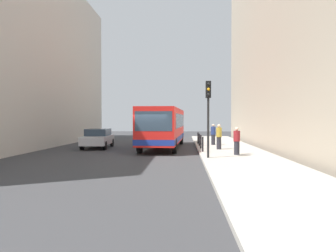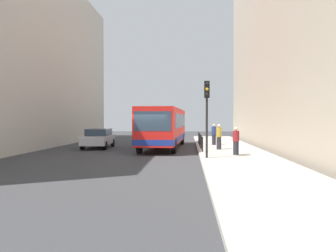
# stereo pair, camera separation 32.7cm
# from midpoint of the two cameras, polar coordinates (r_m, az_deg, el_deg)

# --- Properties ---
(ground_plane) EXTENTS (80.00, 80.00, 0.00)m
(ground_plane) POSITION_cam_midpoint_polar(r_m,az_deg,el_deg) (20.25, -4.07, -5.09)
(ground_plane) COLOR #38383A
(sidewalk) EXTENTS (4.40, 40.00, 0.15)m
(sidewalk) POSITION_cam_midpoint_polar(r_m,az_deg,el_deg) (20.32, 11.28, -4.87)
(sidewalk) COLOR #ADA89E
(sidewalk) RESTS_ON ground
(building_left) EXTENTS (7.00, 32.00, 14.70)m
(building_left) POSITION_cam_midpoint_polar(r_m,az_deg,el_deg) (28.20, -27.41, 11.55)
(building_left) COLOR #BCB7AD
(building_left) RESTS_ON ground
(building_right) EXTENTS (7.00, 32.00, 17.11)m
(building_right) POSITION_cam_midpoint_polar(r_m,az_deg,el_deg) (26.42, 23.68, 14.98)
(building_right) COLOR #B2A38C
(building_right) RESTS_ON ground
(bus) EXTENTS (3.06, 11.13, 3.00)m
(bus) POSITION_cam_midpoint_polar(r_m,az_deg,el_deg) (24.99, -1.11, 0.07)
(bus) COLOR red
(bus) RESTS_ON ground
(car_beside_bus) EXTENTS (2.04, 4.48, 1.48)m
(car_beside_bus) POSITION_cam_midpoint_polar(r_m,az_deg,el_deg) (25.55, -12.52, -2.05)
(car_beside_bus) COLOR silver
(car_beside_bus) RESTS_ON ground
(traffic_light) EXTENTS (0.28, 0.33, 4.10)m
(traffic_light) POSITION_cam_midpoint_polar(r_m,az_deg,el_deg) (17.49, 6.54, 3.78)
(traffic_light) COLOR black
(traffic_light) RESTS_ON sidewalk
(bollard_near) EXTENTS (0.11, 0.11, 0.95)m
(bollard_near) POSITION_cam_midpoint_polar(r_m,az_deg,el_deg) (20.84, 5.66, -3.19)
(bollard_near) COLOR black
(bollard_near) RESTS_ON sidewalk
(bollard_mid) EXTENTS (0.11, 0.11, 0.95)m
(bollard_mid) POSITION_cam_midpoint_polar(r_m,az_deg,el_deg) (23.15, 5.37, -2.75)
(bollard_mid) COLOR black
(bollard_mid) RESTS_ON sidewalk
(bollard_far) EXTENTS (0.11, 0.11, 0.95)m
(bollard_far) POSITION_cam_midpoint_polar(r_m,az_deg,el_deg) (25.46, 5.14, -2.39)
(bollard_far) COLOR black
(bollard_far) RESTS_ON sidewalk
(bollard_farthest) EXTENTS (0.11, 0.11, 0.95)m
(bollard_farthest) POSITION_cam_midpoint_polar(r_m,az_deg,el_deg) (27.77, 4.95, -2.10)
(bollard_farthest) COLOR black
(bollard_farthest) RESTS_ON sidewalk
(pedestrian_near_signal) EXTENTS (0.38, 0.38, 1.60)m
(pedestrian_near_signal) POSITION_cam_midpoint_polar(r_m,az_deg,el_deg) (19.28, 11.48, -2.60)
(pedestrian_near_signal) COLOR #26262D
(pedestrian_near_signal) RESTS_ON sidewalk
(pedestrian_mid_sidewalk) EXTENTS (0.38, 0.38, 1.73)m
(pedestrian_mid_sidewalk) POSITION_cam_midpoint_polar(r_m,az_deg,el_deg) (22.59, 8.51, -1.86)
(pedestrian_mid_sidewalk) COLOR #26262D
(pedestrian_mid_sidewalk) RESTS_ON sidewalk
(pedestrian_far_sidewalk) EXTENTS (0.38, 0.38, 1.69)m
(pedestrian_far_sidewalk) POSITION_cam_midpoint_polar(r_m,az_deg,el_deg) (26.49, 7.59, -1.47)
(pedestrian_far_sidewalk) COLOR #26262D
(pedestrian_far_sidewalk) RESTS_ON sidewalk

